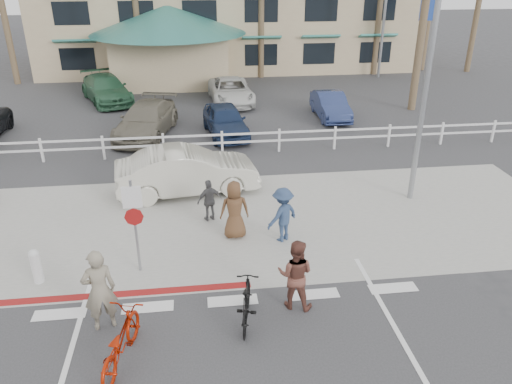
{
  "coord_description": "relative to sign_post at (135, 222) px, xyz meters",
  "views": [
    {
      "loc": [
        -0.66,
        -9.08,
        7.46
      ],
      "look_at": [
        0.93,
        3.46,
        1.5
      ],
      "focal_mm": 35.0,
      "sensor_mm": 36.0,
      "label": 1
    }
  ],
  "objects": [
    {
      "name": "bike_path",
      "position": [
        2.3,
        -4.2,
        -1.45
      ],
      "size": [
        12.0,
        16.0,
        0.01
      ],
      "primitive_type": "cube",
      "color": "#333335",
      "rests_on": "ground"
    },
    {
      "name": "lot_car_5",
      "position": [
        3.72,
        16.39,
        -0.78
      ],
      "size": [
        2.49,
        4.97,
        1.35
      ],
      "primitive_type": "imported",
      "rotation": [
        0.0,
        0.0,
        0.05
      ],
      "color": "silver",
      "rests_on": "ground"
    },
    {
      "name": "streetlight_0",
      "position": [
        8.8,
        3.3,
        3.05
      ],
      "size": [
        0.6,
        2.0,
        9.0
      ],
      "primitive_type": null,
      "color": "gray",
      "rests_on": "ground"
    },
    {
      "name": "pedestrian_a",
      "position": [
        3.97,
        1.09,
        -0.63
      ],
      "size": [
        1.22,
        1.11,
        1.64
      ],
      "primitive_type": "imported",
      "rotation": [
        0.0,
        0.0,
        3.75
      ],
      "color": "navy",
      "rests_on": "ground"
    },
    {
      "name": "rider_red",
      "position": [
        -0.6,
        -2.14,
        -0.47
      ],
      "size": [
        0.82,
        0.66,
        1.97
      ],
      "primitive_type": "imported",
      "rotation": [
        0.0,
        0.0,
        3.44
      ],
      "color": "gray",
      "rests_on": "ground"
    },
    {
      "name": "parking_lot",
      "position": [
        2.3,
        15.8,
        -1.45
      ],
      "size": [
        50.0,
        16.0,
        0.01
      ],
      "primitive_type": "cube",
      "color": "#333335",
      "rests_on": "ground"
    },
    {
      "name": "pedestrian_b",
      "position": [
        2.63,
        1.46,
        -0.58
      ],
      "size": [
        0.87,
        0.59,
        1.75
      ],
      "primitive_type": "imported",
      "rotation": [
        0.0,
        0.0,
        3.18
      ],
      "color": "#543620",
      "rests_on": "ground"
    },
    {
      "name": "pedestrian_child",
      "position": [
        1.95,
        2.56,
        -0.77
      ],
      "size": [
        0.86,
        0.58,
        1.36
      ],
      "primitive_type": "imported",
      "rotation": [
        0.0,
        0.0,
        3.49
      ],
      "color": "#5E5D60",
      "rests_on": "ground"
    },
    {
      "name": "lot_car_1",
      "position": [
        -0.58,
        11.2,
        -0.72
      ],
      "size": [
        3.13,
        5.35,
        1.46
      ],
      "primitive_type": "imported",
      "rotation": [
        0.0,
        0.0,
        -0.23
      ],
      "color": "#696454",
      "rests_on": "ground"
    },
    {
      "name": "rider_black",
      "position": [
        3.73,
        -1.94,
        -0.57
      ],
      "size": [
        1.03,
        0.92,
        1.75
      ],
      "primitive_type": "imported",
      "rotation": [
        0.0,
        0.0,
        2.78
      ],
      "color": "brown",
      "rests_on": "ground"
    },
    {
      "name": "car_white_sedan",
      "position": [
        1.28,
        4.72,
        -0.65
      ],
      "size": [
        5.03,
        2.32,
        1.6
      ],
      "primitive_type": "imported",
      "rotation": [
        0.0,
        0.0,
        1.7
      ],
      "color": "beige",
      "rests_on": "ground"
    },
    {
      "name": "lot_car_4",
      "position": [
        -3.25,
        17.51,
        -0.72
      ],
      "size": [
        3.78,
        5.46,
        1.47
      ],
      "primitive_type": "imported",
      "rotation": [
        0.0,
        0.0,
        0.38
      ],
      "color": "#2E5F41",
      "rests_on": "ground"
    },
    {
      "name": "lot_car_2",
      "position": [
        3.01,
        10.76,
        -0.75
      ],
      "size": [
        2.19,
        4.32,
        1.41
      ],
      "primitive_type": "imported",
      "rotation": [
        0.0,
        0.0,
        0.13
      ],
      "color": "#182748",
      "rests_on": "ground"
    },
    {
      "name": "rail_fence",
      "position": [
        2.8,
        8.3,
        -0.95
      ],
      "size": [
        29.4,
        0.16,
        1.0
      ],
      "primitive_type": null,
      "color": "silver",
      "rests_on": "ground"
    },
    {
      "name": "streetlight_1",
      "position": [
        14.3,
        21.8,
        3.3
      ],
      "size": [
        0.6,
        2.0,
        9.5
      ],
      "primitive_type": null,
      "color": "gray",
      "rests_on": "ground"
    },
    {
      "name": "sign_post",
      "position": [
        0.0,
        0.0,
        0.0
      ],
      "size": [
        0.5,
        0.1,
        2.9
      ],
      "primitive_type": null,
      "color": "gray",
      "rests_on": "ground"
    },
    {
      "name": "bike_red",
      "position": [
        -0.09,
        -3.29,
        -0.92
      ],
      "size": [
        1.16,
        2.13,
        1.06
      ],
      "primitive_type": "imported",
      "rotation": [
        0.0,
        0.0,
        2.91
      ],
      "color": "#961702",
      "rests_on": "ground"
    },
    {
      "name": "lot_car_3",
      "position": [
        8.51,
        12.83,
        -0.81
      ],
      "size": [
        1.42,
        3.93,
        1.29
      ],
      "primitive_type": "imported",
      "rotation": [
        0.0,
        0.0,
        -0.01
      ],
      "color": "navy",
      "rests_on": "ground"
    },
    {
      "name": "curb_red",
      "position": [
        -0.7,
        -1.0,
        -1.44
      ],
      "size": [
        7.0,
        0.25,
        0.02
      ],
      "primitive_type": "cube",
      "color": "maroon",
      "rests_on": "ground"
    },
    {
      "name": "cross_street",
      "position": [
        2.3,
        6.3,
        -1.45
      ],
      "size": [
        40.0,
        5.0,
        0.01
      ],
      "primitive_type": "cube",
      "color": "#333335",
      "rests_on": "ground"
    },
    {
      "name": "ground",
      "position": [
        2.3,
        -2.2,
        -1.45
      ],
      "size": [
        140.0,
        140.0,
        0.0
      ],
      "primitive_type": "plane",
      "color": "#333335"
    },
    {
      "name": "info_sign",
      "position": [
        16.3,
        19.8,
        1.35
      ],
      "size": [
        1.2,
        0.16,
        5.6
      ],
      "primitive_type": null,
      "color": "navy",
      "rests_on": "ground"
    },
    {
      "name": "bike_black",
      "position": [
        2.56,
        -2.37,
        -0.93
      ],
      "size": [
        0.8,
        1.8,
        1.04
      ],
      "primitive_type": "imported",
      "rotation": [
        0.0,
        0.0,
        2.96
      ],
      "color": "black",
      "rests_on": "ground"
    },
    {
      "name": "sidewalk_plaza",
      "position": [
        2.3,
        2.3,
        -1.44
      ],
      "size": [
        22.0,
        7.0,
        0.01
      ],
      "primitive_type": "cube",
      "color": "gray",
      "rests_on": "ground"
    },
    {
      "name": "bollard_0",
      "position": [
        -2.5,
        -0.2,
        -0.97
      ],
      "size": [
        0.26,
        0.26,
        0.95
      ],
      "primitive_type": null,
      "color": "silver",
      "rests_on": "ground"
    }
  ]
}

